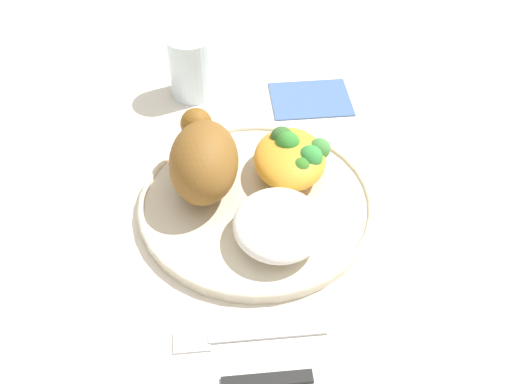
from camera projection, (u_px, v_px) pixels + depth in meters
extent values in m
plane|color=silver|center=(256.00, 208.00, 0.66)|extent=(2.00, 2.00, 0.00)
cylinder|color=beige|center=(256.00, 204.00, 0.65)|extent=(0.26, 0.26, 0.01)
torus|color=beige|center=(256.00, 201.00, 0.65)|extent=(0.26, 0.26, 0.01)
ellipsoid|color=brown|center=(204.00, 162.00, 0.63)|extent=(0.11, 0.07, 0.08)
sphere|color=brown|center=(196.00, 124.00, 0.65)|extent=(0.04, 0.04, 0.04)
ellipsoid|color=white|center=(279.00, 224.00, 0.60)|extent=(0.10, 0.09, 0.03)
ellipsoid|color=gold|center=(290.00, 159.00, 0.67)|extent=(0.10, 0.08, 0.04)
sphere|color=#358E3D|center=(310.00, 158.00, 0.65)|extent=(0.03, 0.03, 0.03)
sphere|color=#44883D|center=(320.00, 149.00, 0.67)|extent=(0.02, 0.02, 0.02)
sphere|color=#34662C|center=(282.00, 138.00, 0.67)|extent=(0.03, 0.03, 0.03)
sphere|color=#257429|center=(283.00, 152.00, 0.66)|extent=(0.02, 0.02, 0.02)
sphere|color=#408538|center=(298.00, 166.00, 0.65)|extent=(0.02, 0.02, 0.02)
sphere|color=#377825|center=(301.00, 167.00, 0.64)|extent=(0.02, 0.02, 0.02)
sphere|color=#35842F|center=(288.00, 144.00, 0.66)|extent=(0.03, 0.03, 0.03)
sphere|color=#458B3A|center=(276.00, 148.00, 0.67)|extent=(0.02, 0.02, 0.02)
cube|color=#B2B2B7|center=(268.00, 334.00, 0.54)|extent=(0.02, 0.11, 0.01)
cube|color=#B2B2B7|center=(192.00, 341.00, 0.54)|extent=(0.03, 0.04, 0.00)
cube|color=black|center=(267.00, 379.00, 0.51)|extent=(0.02, 0.08, 0.01)
cylinder|color=silver|center=(191.00, 66.00, 0.78)|extent=(0.06, 0.06, 0.09)
cube|color=#47669E|center=(311.00, 98.00, 0.80)|extent=(0.10, 0.12, 0.00)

